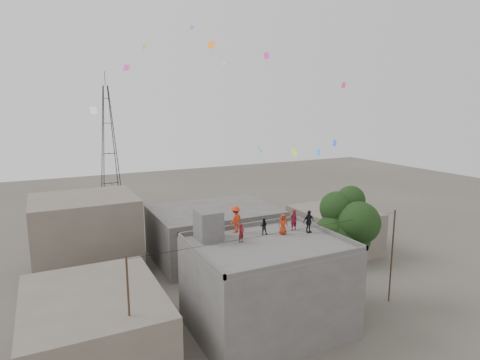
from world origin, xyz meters
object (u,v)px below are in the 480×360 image
object	(u,v)px
tree	(348,226)
transmission_tower	(109,147)
stair_head_box	(208,225)
person_red_adult	(294,220)
person_dark_adult	(309,222)

from	to	relation	value
tree	transmission_tower	world-z (taller)	transmission_tower
stair_head_box	transmission_tower	xyz separation A→B (m)	(-0.80, 37.40, 1.97)
stair_head_box	person_red_adult	distance (m)	6.43
person_red_adult	person_dark_adult	size ratio (longest dim) A/B	0.93
stair_head_box	transmission_tower	world-z (taller)	transmission_tower
stair_head_box	transmission_tower	distance (m)	37.46
transmission_tower	person_dark_adult	world-z (taller)	transmission_tower
tree	stair_head_box	bearing A→B (deg)	169.26
stair_head_box	person_dark_adult	xyz separation A→B (m)	(7.00, -1.90, -0.18)
stair_head_box	tree	world-z (taller)	tree
person_dark_adult	transmission_tower	bearing A→B (deg)	95.30
transmission_tower	person_dark_adult	distance (m)	40.12
person_red_adult	tree	bearing A→B (deg)	161.70
transmission_tower	person_dark_adult	xyz separation A→B (m)	(7.80, -39.30, -2.14)
tree	person_dark_adult	size ratio (longest dim) A/B	5.52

